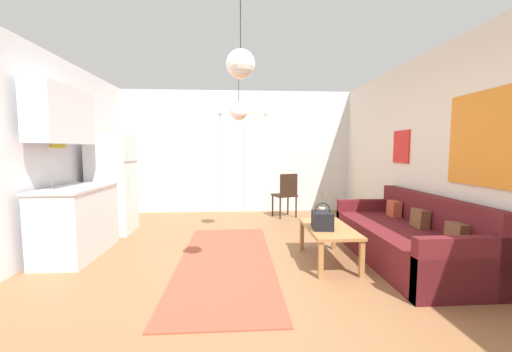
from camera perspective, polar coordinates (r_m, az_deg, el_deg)
The scene contains 13 objects.
ground_plane at distance 3.42m, azimuth -3.08°, elevation -19.46°, with size 5.53×7.57×0.10m, color #8E603D.
wall_back at distance 6.64m, azimuth -3.41°, elevation 4.54°, with size 5.13×0.13×2.64m.
wall_right at distance 4.02m, azimuth 35.66°, elevation 3.49°, with size 0.12×7.17×2.64m.
area_rug at distance 3.84m, azimuth -5.71°, elevation -15.78°, with size 1.13×2.88×0.01m, color #9E4733.
couch at distance 4.18m, azimuth 26.85°, elevation -10.79°, with size 0.90×2.11×0.81m.
coffee_table at distance 3.79m, azimuth 13.62°, elevation -10.20°, with size 0.53×1.00×0.44m.
bamboo_vase at distance 4.03m, azimuth 12.40°, elevation -7.09°, with size 0.08×0.08×0.40m.
handbag at distance 3.64m, azimuth 12.49°, elevation -8.18°, with size 0.25×0.30×0.31m.
refrigerator at distance 5.44m, azimuth -25.58°, elevation -1.26°, with size 0.63×0.64×1.64m.
kitchen_counter at distance 4.50m, azimuth -31.48°, elevation -2.61°, with size 0.60×1.20×2.14m.
accent_chair at distance 6.08m, azimuth 5.72°, elevation -3.20°, with size 0.53×0.52×0.89m.
pendant_lamp_near at distance 2.80m, azimuth -2.94°, elevation 20.50°, with size 0.25×0.25×0.66m.
pendant_lamp_far at distance 4.54m, azimuth -3.30°, elevation 12.25°, with size 0.27×0.27×0.84m.
Camera 1 is at (-0.03, -3.11, 1.36)m, focal length 21.04 mm.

